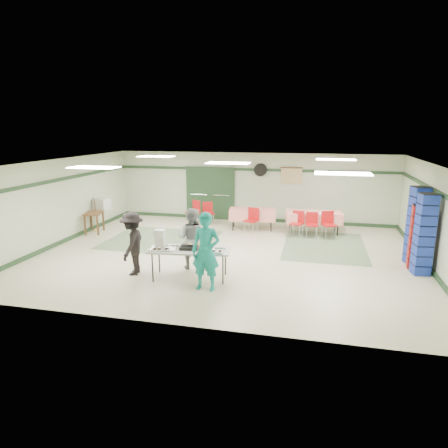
% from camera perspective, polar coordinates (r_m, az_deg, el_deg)
% --- Properties ---
extents(floor, '(11.00, 11.00, 0.00)m').
position_cam_1_polar(floor, '(11.87, 0.56, -4.29)').
color(floor, beige).
rests_on(floor, ground).
extents(ceiling, '(11.00, 11.00, 0.00)m').
position_cam_1_polar(ceiling, '(11.34, 0.59, 8.80)').
color(ceiling, white).
rests_on(ceiling, wall_back).
extents(wall_back, '(11.00, 0.00, 11.00)m').
position_cam_1_polar(wall_back, '(15.89, 4.12, 5.25)').
color(wall_back, '#B4BFA3').
rests_on(wall_back, floor).
extents(wall_front, '(11.00, 0.00, 11.00)m').
position_cam_1_polar(wall_front, '(7.35, -7.12, -4.76)').
color(wall_front, '#B4BFA3').
rests_on(wall_front, floor).
extents(wall_left, '(0.00, 9.00, 9.00)m').
position_cam_1_polar(wall_left, '(13.79, -22.37, 2.98)').
color(wall_left, '#B4BFA3').
rests_on(wall_left, floor).
extents(wall_right, '(0.00, 9.00, 9.00)m').
position_cam_1_polar(wall_right, '(11.67, 27.96, 0.63)').
color(wall_right, '#B4BFA3').
rests_on(wall_right, floor).
extents(trim_back, '(11.00, 0.06, 0.10)m').
position_cam_1_polar(trim_back, '(15.77, 4.15, 7.75)').
color(trim_back, '#1F3920').
rests_on(trim_back, wall_back).
extents(baseboard_back, '(11.00, 0.06, 0.12)m').
position_cam_1_polar(baseboard_back, '(16.10, 4.03, 0.69)').
color(baseboard_back, '#1F3920').
rests_on(baseboard_back, floor).
extents(trim_left, '(0.06, 9.00, 0.10)m').
position_cam_1_polar(trim_left, '(13.67, -22.53, 5.86)').
color(trim_left, '#1F3920').
rests_on(trim_left, wall_back).
extents(baseboard_left, '(0.06, 9.00, 0.12)m').
position_cam_1_polar(baseboard_left, '(14.05, -21.79, -2.20)').
color(baseboard_left, '#1F3920').
rests_on(baseboard_left, floor).
extents(trim_right, '(0.06, 9.00, 0.10)m').
position_cam_1_polar(trim_right, '(11.54, 28.20, 4.03)').
color(trim_right, '#1F3920').
rests_on(trim_right, wall_back).
extents(baseboard_right, '(0.06, 9.00, 0.12)m').
position_cam_1_polar(baseboard_right, '(11.98, 27.14, -5.38)').
color(baseboard_right, '#1F3920').
rests_on(baseboard_right, floor).
extents(green_patch_a, '(3.50, 3.00, 0.01)m').
position_cam_1_polar(green_patch_a, '(13.51, -8.91, -2.22)').
color(green_patch_a, slate).
rests_on(green_patch_a, floor).
extents(green_patch_b, '(2.50, 3.50, 0.01)m').
position_cam_1_polar(green_patch_b, '(13.05, 14.13, -3.04)').
color(green_patch_b, slate).
rests_on(green_patch_b, floor).
extents(double_door_left, '(0.90, 0.06, 2.10)m').
position_cam_1_polar(double_door_left, '(16.36, -3.58, 4.44)').
color(double_door_left, '#989A98').
rests_on(double_door_left, floor).
extents(double_door_right, '(0.90, 0.06, 2.10)m').
position_cam_1_polar(double_door_right, '(16.12, -0.33, 4.33)').
color(double_door_right, '#989A98').
rests_on(double_door_right, floor).
extents(door_frame, '(2.00, 0.03, 2.15)m').
position_cam_1_polar(door_frame, '(16.22, -2.00, 4.38)').
color(door_frame, '#1F3920').
rests_on(door_frame, floor).
extents(wall_fan, '(0.50, 0.10, 0.50)m').
position_cam_1_polar(wall_fan, '(15.70, 5.22, 7.71)').
color(wall_fan, black).
rests_on(wall_fan, wall_back).
extents(scroll_banner, '(0.80, 0.02, 0.60)m').
position_cam_1_polar(scroll_banner, '(15.60, 9.60, 6.80)').
color(scroll_banner, tan).
rests_on(scroll_banner, wall_back).
extents(serving_table, '(2.06, 1.06, 0.76)m').
position_cam_1_polar(serving_table, '(9.83, -4.95, -3.80)').
color(serving_table, beige).
rests_on(serving_table, floor).
extents(sheet_tray_right, '(0.63, 0.51, 0.02)m').
position_cam_1_polar(sheet_tray_right, '(9.57, -1.78, -3.90)').
color(sheet_tray_right, silver).
rests_on(sheet_tray_right, serving_table).
extents(sheet_tray_mid, '(0.59, 0.48, 0.02)m').
position_cam_1_polar(sheet_tray_mid, '(9.98, -4.83, -3.21)').
color(sheet_tray_mid, silver).
rests_on(sheet_tray_mid, serving_table).
extents(sheet_tray_left, '(0.67, 0.54, 0.02)m').
position_cam_1_polar(sheet_tray_left, '(9.88, -8.62, -3.49)').
color(sheet_tray_left, silver).
rests_on(sheet_tray_left, serving_table).
extents(baking_pan, '(0.47, 0.33, 0.08)m').
position_cam_1_polar(baking_pan, '(9.77, -5.00, -3.41)').
color(baking_pan, black).
rests_on(baking_pan, serving_table).
extents(foam_box_stack, '(0.27, 0.25, 0.44)m').
position_cam_1_polar(foam_box_stack, '(10.01, -9.16, -2.04)').
color(foam_box_stack, white).
rests_on(foam_box_stack, serving_table).
extents(volunteer_teal, '(0.68, 0.47, 1.82)m').
position_cam_1_polar(volunteer_teal, '(9.09, -2.61, -3.97)').
color(volunteer_teal, teal).
rests_on(volunteer_teal, floor).
extents(volunteer_grey, '(0.82, 0.66, 1.63)m').
position_cam_1_polar(volunteer_grey, '(10.52, -4.64, -2.06)').
color(volunteer_grey, gray).
rests_on(volunteer_grey, floor).
extents(volunteer_dark, '(0.74, 1.12, 1.62)m').
position_cam_1_polar(volunteer_dark, '(10.32, -12.95, -2.72)').
color(volunteer_dark, black).
rests_on(volunteer_dark, floor).
extents(dining_table_a, '(2.00, 1.05, 0.77)m').
position_cam_1_polar(dining_table_a, '(14.46, 12.70, 0.97)').
color(dining_table_a, red).
rests_on(dining_table_a, floor).
extents(dining_table_b, '(1.74, 0.96, 0.77)m').
position_cam_1_polar(dining_table_b, '(14.63, 4.06, 1.42)').
color(dining_table_b, red).
rests_on(dining_table_b, floor).
extents(chair_a, '(0.42, 0.42, 0.85)m').
position_cam_1_polar(chair_a, '(13.92, 12.44, 0.28)').
color(chair_a, red).
rests_on(chair_a, floor).
extents(chair_b, '(0.49, 0.49, 0.87)m').
position_cam_1_polar(chair_b, '(13.92, 10.47, 0.44)').
color(chair_b, red).
rests_on(chair_b, floor).
extents(chair_c, '(0.54, 0.54, 0.91)m').
position_cam_1_polar(chair_c, '(13.92, 14.68, 0.31)').
color(chair_c, red).
rests_on(chair_c, floor).
extents(chair_d, '(0.54, 0.54, 0.91)m').
position_cam_1_polar(chair_d, '(14.07, 4.05, 0.88)').
color(chair_d, red).
rests_on(chair_d, floor).
extents(chair_loose_a, '(0.53, 0.53, 0.85)m').
position_cam_1_polar(chair_loose_a, '(15.47, -2.28, 1.92)').
color(chair_loose_a, red).
rests_on(chair_loose_a, floor).
extents(chair_loose_b, '(0.60, 0.60, 0.93)m').
position_cam_1_polar(chair_loose_b, '(15.41, -4.25, 2.05)').
color(chair_loose_b, red).
rests_on(chair_loose_b, floor).
extents(crate_stack_blue_a, '(0.45, 0.45, 2.09)m').
position_cam_1_polar(crate_stack_blue_a, '(11.17, 26.69, -1.37)').
color(crate_stack_blue_a, '#1A2B9C').
rests_on(crate_stack_blue_a, floor).
extents(crate_stack_red, '(0.49, 0.49, 1.71)m').
position_cam_1_polar(crate_stack_red, '(11.68, 26.05, -1.65)').
color(crate_stack_red, '#9D0F10').
rests_on(crate_stack_red, floor).
extents(crate_stack_blue_b, '(0.50, 0.50, 2.14)m').
position_cam_1_polar(crate_stack_blue_b, '(11.94, 25.82, -0.24)').
color(crate_stack_blue_b, '#1A2B9C').
rests_on(crate_stack_blue_b, floor).
extents(printer_table, '(0.73, 0.95, 0.74)m').
position_cam_1_polar(printer_table, '(14.81, -18.11, 1.18)').
color(printer_table, brown).
rests_on(printer_table, floor).
extents(office_printer, '(0.57, 0.52, 0.40)m').
position_cam_1_polar(office_printer, '(15.25, -17.05, 2.79)').
color(office_printer, '#B3B4AF').
rests_on(office_printer, printer_table).
extents(broom, '(0.03, 0.20, 1.23)m').
position_cam_1_polar(broom, '(15.09, -17.81, 1.45)').
color(broom, brown).
rests_on(broom, floor).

